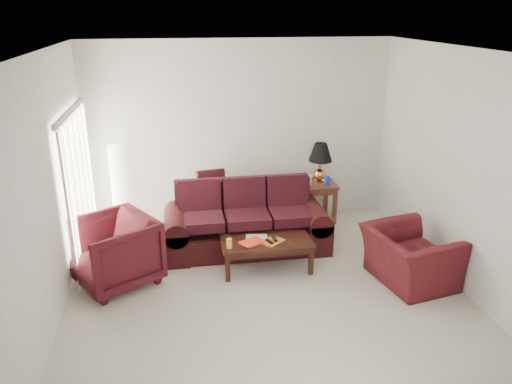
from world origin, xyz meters
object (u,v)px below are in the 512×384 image
(sofa, at_px, (246,218))
(coffee_table, at_px, (266,254))
(floor_lamp, at_px, (118,189))
(armchair_left, at_px, (114,252))
(end_table, at_px, (316,201))
(armchair_right, at_px, (409,257))

(sofa, relative_size, coffee_table, 1.95)
(floor_lamp, relative_size, armchair_left, 1.46)
(end_table, relative_size, coffee_table, 0.54)
(end_table, height_order, armchair_left, armchair_left)
(end_table, xyz_separation_m, floor_lamp, (-3.26, 0.06, 0.40))
(sofa, xyz_separation_m, armchair_right, (1.98, -1.30, -0.14))
(sofa, distance_m, end_table, 1.62)
(end_table, xyz_separation_m, armchair_left, (-3.19, -1.62, 0.12))
(floor_lamp, xyz_separation_m, armchair_left, (0.07, -1.68, -0.28))
(armchair_left, xyz_separation_m, armchair_right, (3.84, -0.59, -0.10))
(end_table, bearing_deg, armchair_left, -153.05)
(floor_lamp, distance_m, armchair_left, 1.70)
(floor_lamp, height_order, armchair_left, floor_lamp)
(armchair_left, xyz_separation_m, coffee_table, (2.04, 0.06, -0.24))
(armchair_left, bearing_deg, coffee_table, 60.04)
(armchair_left, distance_m, coffee_table, 2.05)
(sofa, xyz_separation_m, end_table, (1.34, 0.90, -0.16))
(end_table, bearing_deg, armchair_right, -73.66)
(end_table, distance_m, armchair_right, 2.30)
(end_table, height_order, armchair_right, armchair_right)
(end_table, distance_m, armchair_left, 3.58)
(floor_lamp, bearing_deg, armchair_right, -30.09)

